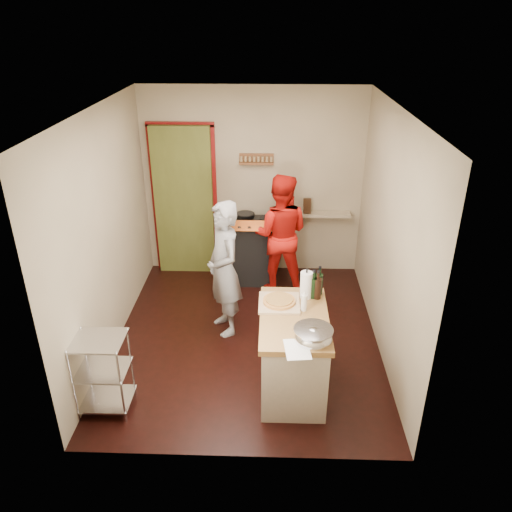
{
  "coord_description": "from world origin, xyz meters",
  "views": [
    {
      "loc": [
        0.27,
        -4.81,
        3.43
      ],
      "look_at": [
        0.1,
        0.0,
        1.05
      ],
      "focal_mm": 35.0,
      "sensor_mm": 36.0,
      "label": 1
    }
  ],
  "objects_px": {
    "person_stripe": "(224,269)",
    "person_red": "(280,234)",
    "stove": "(256,250)",
    "wire_shelving": "(102,371)",
    "island": "(293,350)"
  },
  "relations": [
    {
      "from": "island",
      "to": "person_stripe",
      "type": "bearing_deg",
      "value": 127.9
    },
    {
      "from": "stove",
      "to": "person_red",
      "type": "bearing_deg",
      "value": -37.72
    },
    {
      "from": "wire_shelving",
      "to": "island",
      "type": "relative_size",
      "value": 0.65
    },
    {
      "from": "wire_shelving",
      "to": "island",
      "type": "distance_m",
      "value": 1.82
    },
    {
      "from": "stove",
      "to": "person_stripe",
      "type": "height_order",
      "value": "person_stripe"
    },
    {
      "from": "person_red",
      "to": "island",
      "type": "bearing_deg",
      "value": 100.0
    },
    {
      "from": "person_stripe",
      "to": "person_red",
      "type": "xyz_separation_m",
      "value": [
        0.64,
        1.02,
        0.0
      ]
    },
    {
      "from": "island",
      "to": "person_red",
      "type": "bearing_deg",
      "value": 93.54
    },
    {
      "from": "wire_shelving",
      "to": "island",
      "type": "xyz_separation_m",
      "value": [
        1.78,
        0.37,
        0.01
      ]
    },
    {
      "from": "person_stripe",
      "to": "island",
      "type": "bearing_deg",
      "value": 12.47
    },
    {
      "from": "person_red",
      "to": "wire_shelving",
      "type": "bearing_deg",
      "value": 61.52
    },
    {
      "from": "stove",
      "to": "island",
      "type": "height_order",
      "value": "island"
    },
    {
      "from": "stove",
      "to": "wire_shelving",
      "type": "distance_m",
      "value": 2.94
    },
    {
      "from": "stove",
      "to": "person_stripe",
      "type": "relative_size",
      "value": 0.63
    },
    {
      "from": "stove",
      "to": "person_red",
      "type": "height_order",
      "value": "person_red"
    }
  ]
}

